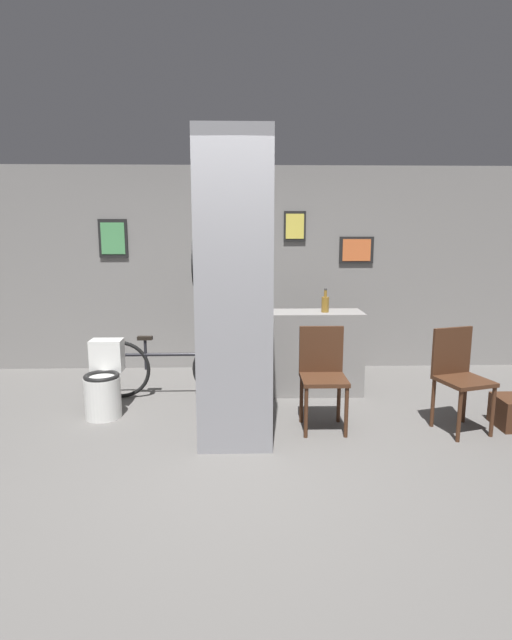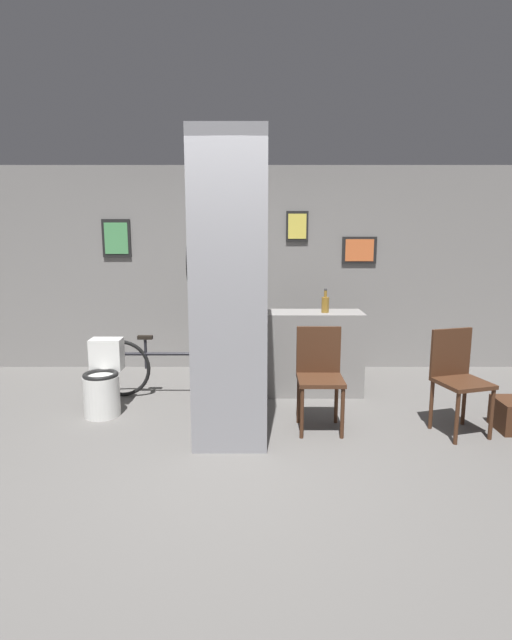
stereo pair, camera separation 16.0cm
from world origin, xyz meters
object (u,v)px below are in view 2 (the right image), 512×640
at_px(toilet, 105,383).
at_px(bicycle, 174,367).
at_px(chair_near_pillar, 322,373).
at_px(chair_by_doorway, 460,375).
at_px(bottle_tall, 327,304).

height_order(toilet, bicycle, toilet).
bearing_deg(chair_near_pillar, chair_by_doorway, -3.66).
distance_m(toilet, bicycle, 0.78).
relative_size(toilet, chair_near_pillar, 0.78).
xyz_separation_m(chair_by_doorway, bottle_tall, (-1.06, 1.05, 0.49)).
bearing_deg(toilet, chair_near_pillar, -9.55).
bearing_deg(chair_near_pillar, bicycle, 150.64).
bearing_deg(bottle_tall, chair_by_doorway, -44.60).
xyz_separation_m(toilet, bottle_tall, (2.28, 0.61, 0.70)).
relative_size(chair_by_doorway, bicycle, 0.54).
bearing_deg(toilet, bicycle, 40.31).
bearing_deg(toilet, chair_by_doorway, -7.53).
distance_m(chair_by_doorway, bottle_tall, 1.57).
distance_m(chair_near_pillar, chair_by_doorway, 1.24).
xyz_separation_m(chair_by_doorway, bicycle, (-2.74, 0.95, -0.19)).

